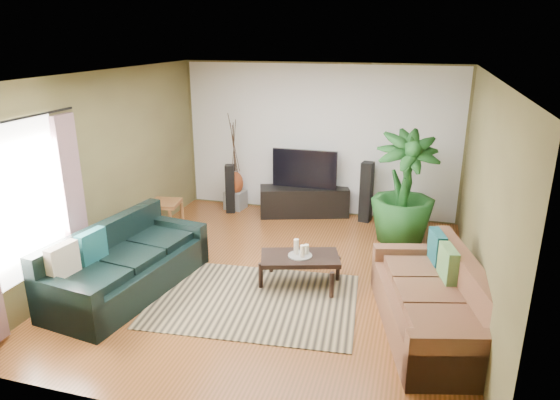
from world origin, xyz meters
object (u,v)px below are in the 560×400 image
(sofa_left, at_px, (128,260))
(television, at_px, (305,169))
(coffee_table, at_px, (300,270))
(sofa_right, at_px, (430,297))
(potted_plant, at_px, (404,189))
(pedestal, at_px, (235,200))
(speaker_left, at_px, (230,189))
(vase, at_px, (235,183))
(side_table, at_px, (165,217))
(tv_stand, at_px, (304,201))
(speaker_right, at_px, (366,192))

(sofa_left, relative_size, television, 1.94)
(coffee_table, bearing_deg, sofa_right, -38.91)
(potted_plant, height_order, pedestal, potted_plant)
(pedestal, bearing_deg, coffee_table, -54.10)
(speaker_left, height_order, vase, speaker_left)
(vase, bearing_deg, side_table, -117.03)
(pedestal, bearing_deg, television, 0.00)
(television, relative_size, vase, 2.66)
(tv_stand, height_order, speaker_left, speaker_left)
(sofa_right, relative_size, speaker_right, 1.97)
(television, relative_size, side_table, 2.21)
(sofa_left, xyz_separation_m, television, (1.52, 3.35, 0.45))
(speaker_left, relative_size, potted_plant, 0.51)
(sofa_right, relative_size, vase, 4.82)
(pedestal, bearing_deg, sofa_right, -42.83)
(television, xyz_separation_m, speaker_left, (-1.35, -0.22, -0.42))
(speaker_left, distance_m, speaker_right, 2.47)
(speaker_left, distance_m, pedestal, 0.35)
(tv_stand, relative_size, potted_plant, 0.90)
(speaker_right, bearing_deg, coffee_table, -92.20)
(potted_plant, height_order, side_table, potted_plant)
(sofa_right, xyz_separation_m, speaker_left, (-3.54, 3.05, 0.03))
(sofa_left, distance_m, tv_stand, 3.69)
(television, distance_m, side_table, 2.56)
(tv_stand, xyz_separation_m, side_table, (-2.05, -1.41, -0.00))
(vase, bearing_deg, coffee_table, -54.10)
(potted_plant, bearing_deg, television, 156.51)
(speaker_left, relative_size, pedestal, 2.63)
(sofa_right, bearing_deg, coffee_table, -126.41)
(sofa_left, bearing_deg, potted_plant, -43.63)
(coffee_table, height_order, speaker_left, speaker_left)
(sofa_right, height_order, side_table, sofa_right)
(coffee_table, distance_m, tv_stand, 2.67)
(tv_stand, distance_m, pedestal, 1.34)
(sofa_right, bearing_deg, tv_stand, -160.71)
(speaker_left, xyz_separation_m, speaker_right, (2.46, 0.22, 0.08))
(television, bearing_deg, sofa_right, -56.16)
(sofa_left, height_order, tv_stand, sofa_left)
(tv_stand, relative_size, vase, 3.63)
(coffee_table, distance_m, television, 2.75)
(speaker_left, xyz_separation_m, side_table, (-0.71, -1.19, -0.19))
(side_table, bearing_deg, potted_plant, 9.59)
(sofa_right, distance_m, pedestal, 4.81)
(sofa_left, height_order, sofa_right, same)
(television, bearing_deg, pedestal, 180.00)
(coffee_table, bearing_deg, speaker_right, 60.98)
(sofa_left, distance_m, potted_plant, 4.21)
(sofa_left, height_order, coffee_table, sofa_left)
(sofa_left, distance_m, television, 3.71)
(potted_plant, distance_m, vase, 3.21)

